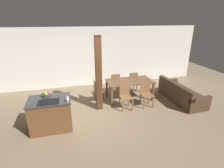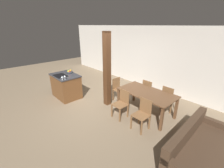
{
  "view_description": "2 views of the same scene",
  "coord_description": "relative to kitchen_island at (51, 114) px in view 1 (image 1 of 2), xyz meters",
  "views": [
    {
      "loc": [
        -0.81,
        -5.15,
        3.04
      ],
      "look_at": [
        0.6,
        0.2,
        0.95
      ],
      "focal_mm": 28.0,
      "sensor_mm": 36.0,
      "label": 1
    },
    {
      "loc": [
        3.91,
        -2.82,
        2.73
      ],
      "look_at": [
        0.6,
        0.2,
        0.95
      ],
      "focal_mm": 24.0,
      "sensor_mm": 36.0,
      "label": 2
    }
  ],
  "objects": [
    {
      "name": "dining_table",
      "position": [
        2.87,
        1.33,
        0.19
      ],
      "size": [
        1.77,
        0.96,
        0.76
      ],
      "color": "brown",
      "rests_on": "ground_plane"
    },
    {
      "name": "dining_chair_far_right",
      "position": [
        3.27,
        2.04,
        -0.0
      ],
      "size": [
        0.4,
        0.4,
        0.87
      ],
      "rotation": [
        0.0,
        0.0,
        3.14
      ],
      "color": "brown",
      "rests_on": "ground_plane"
    },
    {
      "name": "ground_plane",
      "position": [
        1.39,
        0.46,
        -0.47
      ],
      "size": [
        16.0,
        16.0,
        0.0
      ],
      "primitive_type": "plane",
      "color": "#847056"
    },
    {
      "name": "wine_glass_near",
      "position": [
        0.5,
        -0.33,
        0.58
      ],
      "size": [
        0.08,
        0.08,
        0.14
      ],
      "color": "silver",
      "rests_on": "kitchen_island"
    },
    {
      "name": "dining_chair_far_left",
      "position": [
        2.47,
        2.04,
        -0.0
      ],
      "size": [
        0.4,
        0.4,
        0.87
      ],
      "rotation": [
        0.0,
        0.0,
        3.14
      ],
      "color": "brown",
      "rests_on": "ground_plane"
    },
    {
      "name": "dining_chair_near_left",
      "position": [
        2.47,
        0.62,
        -0.0
      ],
      "size": [
        0.4,
        0.4,
        0.87
      ],
      "color": "brown",
      "rests_on": "ground_plane"
    },
    {
      "name": "wine_glass_middle",
      "position": [
        0.5,
        -0.24,
        0.58
      ],
      "size": [
        0.08,
        0.08,
        0.14
      ],
      "color": "silver",
      "rests_on": "kitchen_island"
    },
    {
      "name": "timber_post",
      "position": [
        1.56,
        0.82,
        0.81
      ],
      "size": [
        0.2,
        0.2,
        2.55
      ],
      "color": "#4C2D19",
      "rests_on": "ground_plane"
    },
    {
      "name": "kitchen_island",
      "position": [
        0.0,
        0.0,
        0.0
      ],
      "size": [
        1.16,
        0.82,
        0.94
      ],
      "color": "brown",
      "rests_on": "ground_plane"
    },
    {
      "name": "wall_back",
      "position": [
        1.39,
        3.31,
        0.88
      ],
      "size": [
        11.2,
        0.08,
        2.7
      ],
      "color": "silver",
      "rests_on": "ground_plane"
    },
    {
      "name": "dining_chair_head_end",
      "position": [
        1.61,
        1.33,
        -0.0
      ],
      "size": [
        0.4,
        0.4,
        0.87
      ],
      "rotation": [
        0.0,
        0.0,
        1.57
      ],
      "color": "brown",
      "rests_on": "ground_plane"
    },
    {
      "name": "dining_chair_near_right",
      "position": [
        3.27,
        0.62,
        -0.0
      ],
      "size": [
        0.4,
        0.4,
        0.87
      ],
      "color": "brown",
      "rests_on": "ground_plane"
    },
    {
      "name": "fruit_bowl",
      "position": [
        -0.1,
        0.25,
        0.51
      ],
      "size": [
        0.26,
        0.26,
        0.11
      ],
      "color": "#383D47",
      "rests_on": "kitchen_island"
    },
    {
      "name": "couch",
      "position": [
        4.75,
        0.64,
        -0.21
      ],
      "size": [
        0.92,
        2.05,
        0.76
      ],
      "rotation": [
        0.0,
        0.0,
        1.6
      ],
      "color": "#473323",
      "rests_on": "ground_plane"
    }
  ]
}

